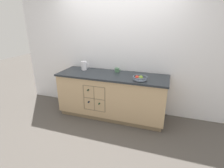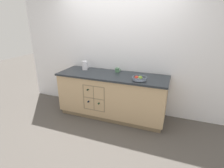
{
  "view_description": "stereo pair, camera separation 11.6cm",
  "coord_description": "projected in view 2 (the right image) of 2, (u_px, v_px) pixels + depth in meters",
  "views": [
    {
      "loc": [
        1.03,
        -3.06,
        1.87
      ],
      "look_at": [
        0.0,
        0.0,
        0.69
      ],
      "focal_mm": 28.0,
      "sensor_mm": 36.0,
      "label": 1
    },
    {
      "loc": [
        1.14,
        -3.02,
        1.87
      ],
      "look_at": [
        0.0,
        0.0,
        0.69
      ],
      "focal_mm": 28.0,
      "sensor_mm": 36.0,
      "label": 2
    }
  ],
  "objects": [
    {
      "name": "ceramic_mug",
      "position": [
        117.0,
        70.0,
        3.52
      ],
      "size": [
        0.12,
        0.09,
        0.08
      ],
      "color": "#4C7A56",
      "rests_on": "kitchen_island"
    },
    {
      "name": "kitchen_island",
      "position": [
        112.0,
        95.0,
        3.52
      ],
      "size": [
        2.14,
        0.72,
        0.88
      ],
      "color": "#8B7354",
      "rests_on": "ground_plane"
    },
    {
      "name": "white_pitcher",
      "position": [
        85.0,
        65.0,
        3.67
      ],
      "size": [
        0.18,
        0.12,
        0.18
      ],
      "color": "white",
      "rests_on": "kitchen_island"
    },
    {
      "name": "back_wall",
      "position": [
        119.0,
        51.0,
        3.59
      ],
      "size": [
        4.5,
        0.06,
        2.55
      ],
      "primitive_type": "cube",
      "color": "white",
      "rests_on": "ground_plane"
    },
    {
      "name": "fruit_bowl",
      "position": [
        139.0,
        78.0,
        3.03
      ],
      "size": [
        0.26,
        0.26,
        0.09
      ],
      "color": "#4C5666",
      "rests_on": "kitchen_island"
    },
    {
      "name": "ground_plane",
      "position": [
        112.0,
        115.0,
        3.67
      ],
      "size": [
        14.0,
        14.0,
        0.0
      ],
      "primitive_type": "plane",
      "color": "#4C4742"
    }
  ]
}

